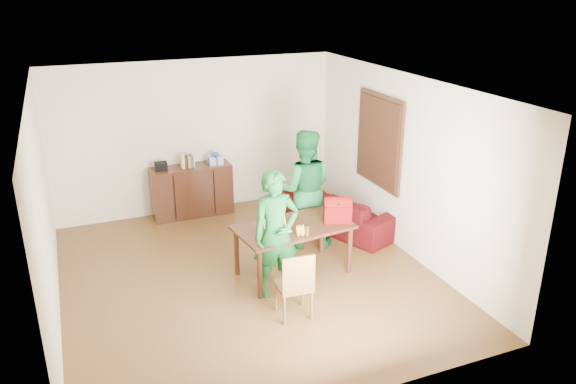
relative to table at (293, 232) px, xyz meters
name	(u,v)px	position (x,y,z in m)	size (l,w,h in m)	color
room	(243,187)	(-0.62, 0.28, 0.66)	(5.20, 5.70, 2.90)	#452911
table	(293,232)	(0.00, 0.00, 0.00)	(1.68, 1.08, 0.74)	black
chair	(294,297)	(-0.41, -1.01, -0.39)	(0.43, 0.42, 0.90)	brown
person_near	(276,234)	(-0.41, -0.39, 0.21)	(0.63, 0.41, 1.72)	#12531F
person_far	(304,189)	(0.52, 0.82, 0.28)	(0.91, 0.71, 1.86)	#16652C
laptop	(278,228)	(-0.26, -0.07, 0.14)	(0.32, 0.23, 0.23)	white
bananas	(300,234)	(-0.04, -0.34, 0.12)	(0.16, 0.10, 0.06)	yellow
bottle	(307,230)	(0.04, -0.37, 0.17)	(0.05, 0.05, 0.16)	#543013
red_bag	(338,212)	(0.64, -0.08, 0.23)	(0.39, 0.22, 0.28)	#6A0709
sofa	(337,209)	(1.32, 1.23, -0.33)	(2.18, 0.85, 0.64)	#3D080E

